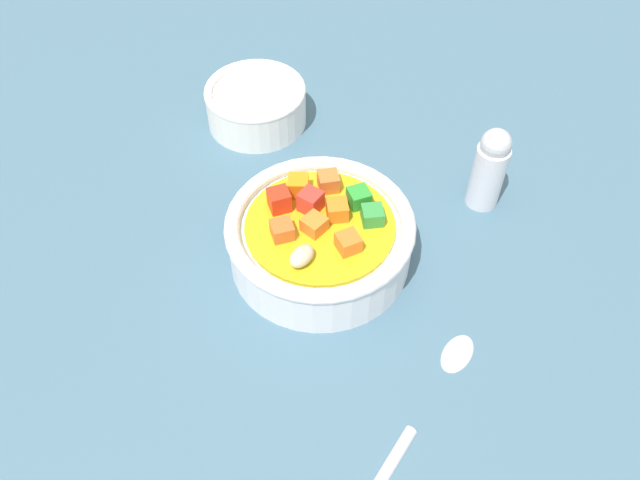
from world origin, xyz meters
The scene contains 5 objects.
ground_plane centered at (0.00, 0.00, -1.00)cm, with size 140.00×140.00×2.00cm, color #42667A.
soup_bowl_main centered at (-0.02, -0.02, 2.77)cm, with size 15.74×15.74×6.26cm.
spoon centered at (9.77, 14.88, 0.45)cm, with size 23.45×3.24×0.90cm.
side_bowl_small centered at (-10.48, -16.38, 2.26)cm, with size 10.26×10.26×4.37cm.
pepper_shaker centered at (-14.62, 7.70, 4.18)cm, with size 2.98×2.98×8.42cm.
Camera 1 is at (28.00, 21.69, 44.44)cm, focal length 36.74 mm.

